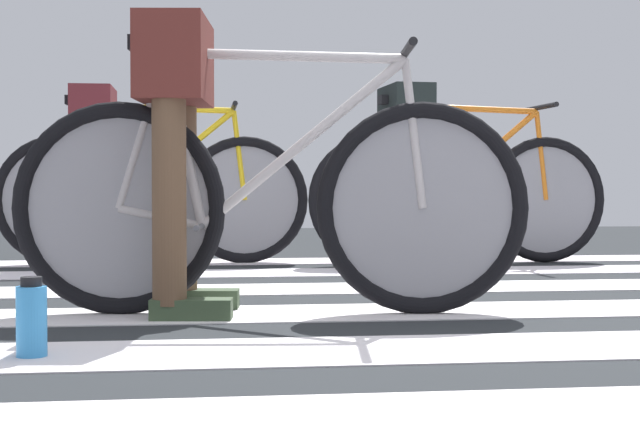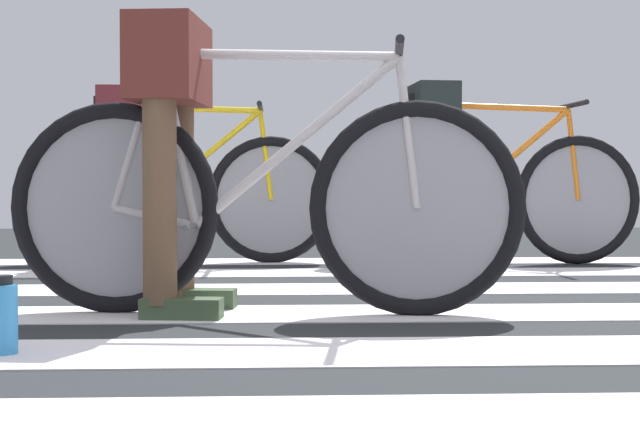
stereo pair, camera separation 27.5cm
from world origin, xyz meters
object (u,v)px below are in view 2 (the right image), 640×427
bicycle_2_of_3 (488,195)px  cyclist_3_of_3 (123,150)px  water_bottle (2,317)px  cyclist_2_of_3 (433,148)px  bicycle_3_of_3 (179,195)px  bicycle_1_of_3 (263,200)px  cyclist_1_of_3 (171,124)px

bicycle_2_of_3 → cyclist_3_of_3: bearing=170.5°
water_bottle → cyclist_3_of_3: bearing=93.2°
cyclist_3_of_3 → cyclist_2_of_3: bearing=-7.1°
bicycle_2_of_3 → bicycle_3_of_3: same height
cyclist_2_of_3 → water_bottle: (-1.54, -2.72, -0.54)m
bicycle_1_of_3 → bicycle_3_of_3: size_ratio=1.00×
cyclist_3_of_3 → cyclist_1_of_3: bearing=-77.0°
bicycle_1_of_3 → cyclist_3_of_3: cyclist_3_of_3 is taller
cyclist_1_of_3 → water_bottle: size_ratio=4.85×
cyclist_2_of_3 → bicycle_2_of_3: bearing=0.0°
water_bottle → bicycle_1_of_3: bearing=48.9°
cyclist_3_of_3 → bicycle_2_of_3: bearing=-5.4°
cyclist_1_of_3 → cyclist_2_of_3: bearing=64.7°
bicycle_3_of_3 → bicycle_1_of_3: bearing=-77.2°
bicycle_2_of_3 → cyclist_2_of_3: size_ratio=1.76×
bicycle_2_of_3 → cyclist_2_of_3: 0.40m
cyclist_2_of_3 → bicycle_3_of_3: size_ratio=0.57×
bicycle_3_of_3 → water_bottle: (-0.15, -2.93, -0.29)m
bicycle_1_of_3 → cyclist_3_of_3: bearing=116.9°
bicycle_2_of_3 → cyclist_1_of_3: bearing=-131.9°
cyclist_3_of_3 → water_bottle: size_ratio=4.80×
cyclist_1_of_3 → cyclist_2_of_3: cyclist_1_of_3 is taller
cyclist_3_of_3 → bicycle_1_of_3: bearing=-69.8°
bicycle_1_of_3 → bicycle_2_of_3: 2.34m
bicycle_2_of_3 → water_bottle: bearing=-128.3°
cyclist_1_of_3 → bicycle_3_of_3: cyclist_1_of_3 is taller
bicycle_1_of_3 → cyclist_1_of_3: cyclist_1_of_3 is taller
bicycle_1_of_3 → bicycle_3_of_3: (-0.50, 2.19, 0.00)m
cyclist_1_of_3 → cyclist_2_of_3: size_ratio=1.00×
cyclist_1_of_3 → bicycle_3_of_3: size_ratio=0.57×
cyclist_2_of_3 → bicycle_3_of_3: cyclist_2_of_3 is taller
bicycle_2_of_3 → water_bottle: bicycle_2_of_3 is taller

